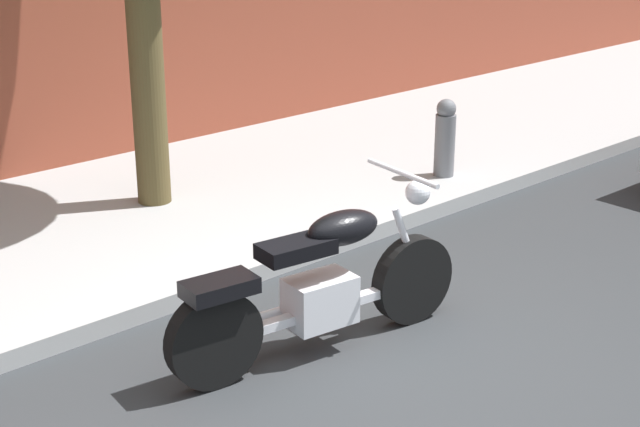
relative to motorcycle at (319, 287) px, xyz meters
The scene contains 4 objects.
ground_plane 0.71m from the motorcycle, 73.15° to the right, with size 60.00×60.00×0.00m, color #303335.
sidewalk 2.81m from the motorcycle, 86.76° to the left, with size 25.46×3.33×0.14m, color #A5A5A5.
motorcycle is the anchor object (origin of this frame).
fire_hydrant 3.57m from the motorcycle, 27.51° to the left, with size 0.20×0.20×0.91m.
Camera 1 is at (-3.93, -3.60, 2.98)m, focal length 53.55 mm.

